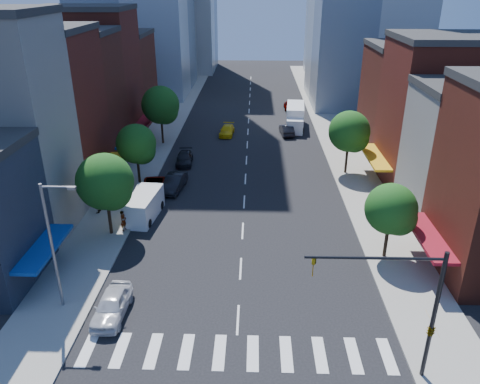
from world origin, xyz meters
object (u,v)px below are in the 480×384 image
(parked_car_third, at_px, (153,188))
(parked_car_rear, at_px, (184,158))
(parked_car_second, at_px, (174,183))
(cargo_van_near, at_px, (144,203))
(taxi, at_px, (227,131))
(pedestrian_near, at_px, (123,221))
(traffic_car_oncoming, at_px, (287,130))
(parked_car_front, at_px, (112,305))
(cargo_van_far, at_px, (144,206))
(box_truck, at_px, (295,117))
(pedestrian_far, at_px, (96,204))
(traffic_car_far, at_px, (289,105))

(parked_car_third, relative_size, parked_car_rear, 1.11)
(parked_car_second, xyz_separation_m, cargo_van_near, (-2.00, -5.57, 0.22))
(taxi, xyz_separation_m, pedestrian_near, (-7.49, -28.79, 0.41))
(cargo_van_near, relative_size, traffic_car_oncoming, 1.08)
(pedestrian_near, bearing_deg, parked_car_front, -151.64)
(cargo_van_far, distance_m, taxi, 26.84)
(parked_car_third, bearing_deg, cargo_van_near, -94.46)
(parked_car_front, relative_size, box_truck, 0.56)
(cargo_van_near, xyz_separation_m, traffic_car_oncoming, (15.08, 25.51, -0.28))
(traffic_car_oncoming, distance_m, pedestrian_far, 32.38)
(taxi, bearing_deg, parked_car_front, -93.77)
(cargo_van_near, xyz_separation_m, box_truck, (16.54, 29.08, 0.56))
(taxi, xyz_separation_m, traffic_car_oncoming, (8.59, 0.40, 0.08))
(parked_car_rear, relative_size, traffic_car_far, 1.07)
(parked_car_third, bearing_deg, pedestrian_near, -101.64)
(cargo_van_near, height_order, cargo_van_far, cargo_van_far)
(box_truck, bearing_deg, pedestrian_far, -120.83)
(cargo_van_near, bearing_deg, cargo_van_far, -79.74)
(traffic_car_far, bearing_deg, cargo_van_near, 67.06)
(cargo_van_far, distance_m, traffic_car_far, 44.33)
(taxi, bearing_deg, pedestrian_near, -100.79)
(traffic_car_oncoming, xyz_separation_m, pedestrian_far, (-19.54, -25.82, 0.32))
(taxi, xyz_separation_m, pedestrian_far, (-10.95, -25.42, 0.40))
(traffic_car_far, bearing_deg, taxi, 55.97)
(parked_car_rear, distance_m, pedestrian_far, 15.10)
(box_truck, height_order, pedestrian_near, box_truck)
(parked_car_second, bearing_deg, cargo_van_far, -97.41)
(parked_car_second, relative_size, parked_car_third, 0.95)
(parked_car_third, distance_m, parked_car_rear, 9.23)
(parked_car_front, distance_m, parked_car_rear, 28.35)
(cargo_van_near, height_order, pedestrian_near, cargo_van_near)
(parked_car_rear, bearing_deg, traffic_car_oncoming, 39.88)
(cargo_van_far, bearing_deg, parked_car_second, 81.05)
(parked_car_front, relative_size, cargo_van_far, 0.82)
(parked_car_second, distance_m, traffic_car_far, 37.58)
(parked_car_front, height_order, taxi, parked_car_front)
(parked_car_rear, xyz_separation_m, cargo_van_near, (-2.00, -13.33, 0.36))
(parked_car_second, height_order, box_truck, box_truck)
(parked_car_rear, bearing_deg, traffic_car_far, 58.71)
(taxi, bearing_deg, box_truck, 25.38)
(taxi, bearing_deg, traffic_car_oncoming, 6.44)
(parked_car_third, height_order, taxi, parked_car_third)
(traffic_car_far, distance_m, box_truck, 11.21)
(cargo_van_near, bearing_deg, traffic_car_far, 66.16)
(taxi, bearing_deg, parked_car_third, -103.54)
(parked_car_third, height_order, parked_car_rear, parked_car_third)
(parked_car_front, xyz_separation_m, taxi, (5.33, 40.12, -0.14))
(traffic_car_far, xyz_separation_m, box_truck, (0.09, -11.18, 0.85))
(taxi, distance_m, pedestrian_near, 29.75)
(cargo_van_far, relative_size, traffic_car_oncoming, 1.26)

